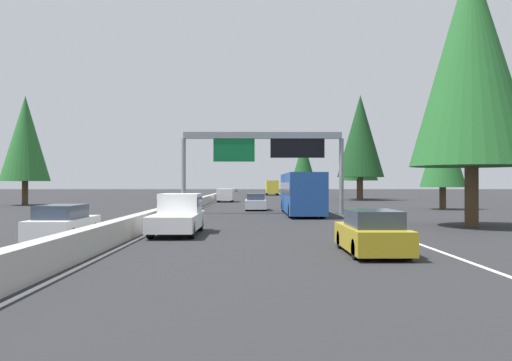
# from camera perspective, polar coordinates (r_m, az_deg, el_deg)

# --- Properties ---
(ground_plane) EXTENTS (320.00, 320.00, 0.00)m
(ground_plane) POSITION_cam_1_polar(r_m,az_deg,el_deg) (62.29, -5.06, -2.49)
(ground_plane) COLOR #262628
(median_barrier) EXTENTS (180.00, 0.56, 0.90)m
(median_barrier) POSITION_cam_1_polar(r_m,az_deg,el_deg) (82.23, -4.13, -1.66)
(median_barrier) COLOR #ADAAA3
(median_barrier) RESTS_ON ground
(shoulder_stripe_right) EXTENTS (160.00, 0.16, 0.01)m
(shoulder_stripe_right) POSITION_cam_1_polar(r_m,az_deg,el_deg) (72.36, 4.73, -2.19)
(shoulder_stripe_right) COLOR silver
(shoulder_stripe_right) RESTS_ON ground
(shoulder_stripe_median) EXTENTS (160.00, 0.16, 0.01)m
(shoulder_stripe_median) POSITION_cam_1_polar(r_m,az_deg,el_deg) (72.24, -4.22, -2.19)
(shoulder_stripe_median) COLOR silver
(shoulder_stripe_median) RESTS_ON ground
(sign_gantry_overhead) EXTENTS (0.50, 12.68, 6.35)m
(sign_gantry_overhead) POSITION_cam_1_polar(r_m,az_deg,el_deg) (40.91, 0.96, 3.46)
(sign_gantry_overhead) COLOR gray
(sign_gantry_overhead) RESTS_ON ground
(sedan_far_left) EXTENTS (4.40, 1.80, 1.47)m
(sedan_far_left) POSITION_cam_1_polar(r_m,az_deg,el_deg) (17.99, 12.48, -5.62)
(sedan_far_left) COLOR #AD931E
(sedan_far_left) RESTS_ON ground
(pickup_far_center) EXTENTS (5.60, 2.00, 1.86)m
(pickup_far_center) POSITION_cam_1_polar(r_m,az_deg,el_deg) (24.86, -8.43, -3.63)
(pickup_far_center) COLOR white
(pickup_far_center) RESTS_ON ground
(sedan_distant_b) EXTENTS (4.40, 1.80, 1.47)m
(sedan_distant_b) POSITION_cam_1_polar(r_m,az_deg,el_deg) (46.26, -0.04, -2.40)
(sedan_distant_b) COLOR white
(sedan_distant_b) RESTS_ON ground
(box_truck_far_right) EXTENTS (8.50, 2.40, 2.95)m
(box_truck_far_right) POSITION_cam_1_polar(r_m,az_deg,el_deg) (106.44, 1.74, -0.73)
(box_truck_far_right) COLOR gold
(box_truck_far_right) RESTS_ON ground
(bus_near_right) EXTENTS (11.50, 2.55, 3.10)m
(bus_near_right) POSITION_cam_1_polar(r_m,az_deg,el_deg) (39.86, 4.93, -1.24)
(bus_near_right) COLOR #1E4793
(bus_near_right) RESTS_ON ground
(minivan_mid_center) EXTENTS (5.00, 1.95, 1.69)m
(minivan_mid_center) POSITION_cam_1_polar(r_m,az_deg,el_deg) (67.25, -3.34, -1.53)
(minivan_mid_center) COLOR white
(minivan_mid_center) RESTS_ON ground
(oncoming_near) EXTENTS (4.40, 1.80, 1.47)m
(oncoming_near) POSITION_cam_1_polar(r_m,az_deg,el_deg) (23.21, -20.23, -4.42)
(oncoming_near) COLOR white
(oncoming_near) RESTS_ON ground
(conifer_right_foreground) EXTENTS (6.57, 6.57, 14.93)m
(conifer_right_foreground) POSITION_cam_1_polar(r_m,az_deg,el_deg) (31.53, 22.33, 12.03)
(conifer_right_foreground) COLOR #4C3823
(conifer_right_foreground) RESTS_ON ground
(conifer_right_near) EXTENTS (4.05, 4.05, 9.21)m
(conifer_right_near) POSITION_cam_1_polar(r_m,az_deg,el_deg) (50.66, 19.61, 3.36)
(conifer_right_near) COLOR #4C3823
(conifer_right_near) RESTS_ON ground
(conifer_right_mid) EXTENTS (6.53, 6.53, 14.84)m
(conifer_right_mid) POSITION_cam_1_polar(r_m,az_deg,el_deg) (75.42, 11.27, 4.75)
(conifer_right_mid) COLOR #4C3823
(conifer_right_mid) RESTS_ON ground
(conifer_right_far) EXTENTS (5.66, 5.66, 12.86)m
(conifer_right_far) POSITION_cam_1_polar(r_m,az_deg,el_deg) (81.32, 11.11, 3.53)
(conifer_right_far) COLOR #4C3823
(conifer_right_far) RESTS_ON ground
(conifer_right_distant) EXTENTS (5.38, 5.38, 12.24)m
(conifer_right_distant) POSITION_cam_1_polar(r_m,az_deg,el_deg) (118.02, 5.17, 2.14)
(conifer_right_distant) COLOR #4C3823
(conifer_right_distant) RESTS_ON ground
(conifer_left_near) EXTENTS (5.26, 5.26, 11.95)m
(conifer_left_near) POSITION_cam_1_polar(r_m,az_deg,el_deg) (62.68, -23.78, 4.19)
(conifer_left_near) COLOR #4C3823
(conifer_left_near) RESTS_ON ground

